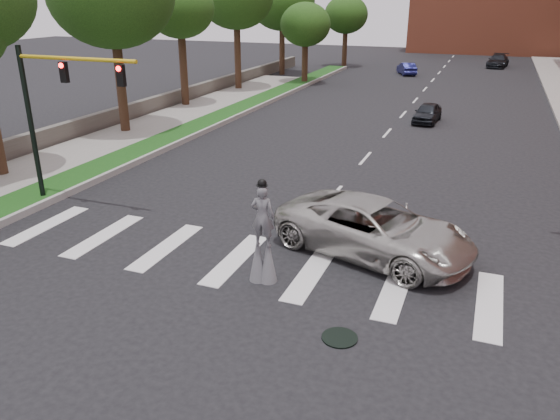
# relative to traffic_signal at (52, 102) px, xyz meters

# --- Properties ---
(ground_plane) EXTENTS (160.00, 160.00, 0.00)m
(ground_plane) POSITION_rel_traffic_signal_xyz_m (9.78, -3.00, -4.15)
(ground_plane) COLOR black
(ground_plane) RESTS_ON ground
(grass_median) EXTENTS (2.00, 60.00, 0.25)m
(grass_median) POSITION_rel_traffic_signal_xyz_m (-1.72, 17.00, -4.03)
(grass_median) COLOR #144212
(grass_median) RESTS_ON ground
(median_curb) EXTENTS (0.20, 60.00, 0.28)m
(median_curb) POSITION_rel_traffic_signal_xyz_m (-0.67, 17.00, -4.01)
(median_curb) COLOR #989892
(median_curb) RESTS_ON ground
(sidewalk_left) EXTENTS (4.00, 60.00, 0.18)m
(sidewalk_left) POSITION_rel_traffic_signal_xyz_m (-4.72, 7.00, -4.06)
(sidewalk_left) COLOR gray
(sidewalk_left) RESTS_ON ground
(stone_wall) EXTENTS (0.50, 56.00, 1.10)m
(stone_wall) POSITION_rel_traffic_signal_xyz_m (-7.22, 19.00, -3.60)
(stone_wall) COLOR #534E47
(stone_wall) RESTS_ON ground
(manhole) EXTENTS (0.90, 0.90, 0.04)m
(manhole) POSITION_rel_traffic_signal_xyz_m (12.78, -5.00, -4.13)
(manhole) COLOR black
(manhole) RESTS_ON ground
(traffic_signal) EXTENTS (5.30, 0.23, 6.20)m
(traffic_signal) POSITION_rel_traffic_signal_xyz_m (0.00, 0.00, 0.00)
(traffic_signal) COLOR black
(traffic_signal) RESTS_ON ground
(stilt_performer) EXTENTS (0.84, 0.56, 3.18)m
(stilt_performer) POSITION_rel_traffic_signal_xyz_m (9.87, -2.96, -2.85)
(stilt_performer) COLOR #332014
(stilt_performer) RESTS_ON ground
(suv_crossing) EXTENTS (7.12, 4.81, 1.81)m
(suv_crossing) POSITION_rel_traffic_signal_xyz_m (12.53, 0.00, -3.24)
(suv_crossing) COLOR #B0AEA6
(suv_crossing) RESTS_ON ground
(car_near) EXTENTS (1.74, 3.81, 1.27)m
(car_near) POSITION_rel_traffic_signal_xyz_m (11.65, 21.04, -3.52)
(car_near) COLOR black
(car_near) RESTS_ON ground
(car_mid) EXTENTS (2.70, 4.03, 1.26)m
(car_mid) POSITION_rel_traffic_signal_xyz_m (6.65, 44.18, -3.52)
(car_mid) COLOR navy
(car_mid) RESTS_ON ground
(car_far) EXTENTS (2.65, 5.26, 1.47)m
(car_far) POSITION_rel_traffic_signal_xyz_m (15.63, 54.45, -3.42)
(car_far) COLOR black
(car_far) RESTS_ON ground
(tree_3) EXTENTS (4.95, 4.95, 9.15)m
(tree_3) POSITION_rel_traffic_signal_xyz_m (-6.18, 20.02, 2.82)
(tree_3) COLOR #332014
(tree_3) RESTS_ON ground
(tree_5) EXTENTS (6.73, 6.73, 10.14)m
(tree_5) POSITION_rel_traffic_signal_xyz_m (-5.80, 39.55, 3.10)
(tree_5) COLOR #332014
(tree_5) RESTS_ON ground
(tree_6) EXTENTS (4.65, 4.65, 7.37)m
(tree_6) POSITION_rel_traffic_signal_xyz_m (-1.42, 34.13, 1.19)
(tree_6) COLOR #332014
(tree_6) RESTS_ON ground
(tree_7) EXTENTS (4.99, 4.99, 7.95)m
(tree_7) POSITION_rel_traffic_signal_xyz_m (-1.35, 48.48, 1.63)
(tree_7) COLOR #332014
(tree_7) RESTS_ON ground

